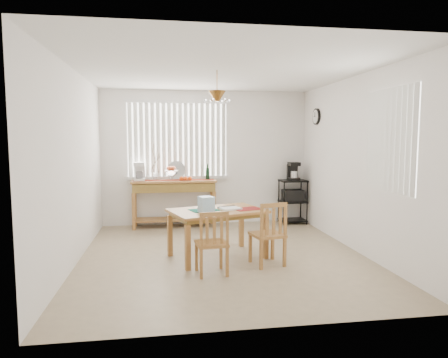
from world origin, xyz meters
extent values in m
cube|color=tan|center=(0.00, 0.00, -0.01)|extent=(4.00, 4.50, 0.01)
cube|color=white|center=(0.00, 2.30, 1.30)|extent=(4.00, 0.10, 2.60)
cube|color=white|center=(0.00, -2.30, 1.30)|extent=(4.00, 0.10, 2.60)
cube|color=white|center=(-2.05, 0.00, 1.30)|extent=(0.10, 4.50, 2.60)
cube|color=white|center=(2.05, 0.00, 1.30)|extent=(0.10, 4.50, 2.60)
cube|color=white|center=(0.00, 0.00, 2.65)|extent=(4.00, 4.50, 0.10)
cube|color=white|center=(-0.55, 2.25, 1.65)|extent=(1.90, 0.01, 1.40)
cube|color=white|center=(-1.45, 2.23, 1.65)|extent=(0.07, 0.03, 1.40)
cube|color=white|center=(-1.34, 2.23, 1.65)|extent=(0.07, 0.03, 1.40)
cube|color=white|center=(-1.24, 2.23, 1.65)|extent=(0.07, 0.03, 1.40)
cube|color=white|center=(-1.13, 2.23, 1.65)|extent=(0.07, 0.03, 1.40)
cube|color=white|center=(-1.03, 2.23, 1.65)|extent=(0.07, 0.03, 1.40)
cube|color=white|center=(-0.92, 2.23, 1.65)|extent=(0.07, 0.03, 1.40)
cube|color=white|center=(-0.81, 2.23, 1.65)|extent=(0.07, 0.03, 1.40)
cube|color=white|center=(-0.71, 2.23, 1.65)|extent=(0.07, 0.03, 1.40)
cube|color=white|center=(-0.60, 2.23, 1.65)|extent=(0.07, 0.03, 1.40)
cube|color=white|center=(-0.50, 2.23, 1.65)|extent=(0.07, 0.03, 1.40)
cube|color=white|center=(-0.39, 2.23, 1.65)|extent=(0.07, 0.03, 1.40)
cube|color=white|center=(-0.29, 2.23, 1.65)|extent=(0.07, 0.03, 1.40)
cube|color=white|center=(-0.18, 2.23, 1.65)|extent=(0.07, 0.03, 1.40)
cube|color=white|center=(-0.08, 2.23, 1.65)|extent=(0.07, 0.03, 1.40)
cube|color=white|center=(0.03, 2.23, 1.65)|extent=(0.07, 0.03, 1.40)
cube|color=white|center=(0.14, 2.23, 1.65)|extent=(0.07, 0.03, 1.40)
cube|color=white|center=(0.24, 2.23, 1.65)|extent=(0.07, 0.03, 1.40)
cube|color=white|center=(0.35, 2.23, 1.65)|extent=(0.07, 0.03, 1.40)
cube|color=white|center=(-0.55, 2.22, 0.92)|extent=(1.98, 0.06, 0.06)
cube|color=white|center=(-0.55, 2.22, 2.38)|extent=(1.98, 0.06, 0.06)
cube|color=white|center=(2.00, -0.90, 1.65)|extent=(0.01, 1.10, 1.30)
cube|color=white|center=(1.99, -1.40, 1.65)|extent=(0.03, 0.07, 1.30)
cube|color=white|center=(1.99, -1.29, 1.65)|extent=(0.03, 0.07, 1.30)
cube|color=white|center=(1.99, -1.18, 1.65)|extent=(0.03, 0.07, 1.30)
cube|color=white|center=(1.99, -1.07, 1.65)|extent=(0.03, 0.07, 1.30)
cube|color=white|center=(1.99, -0.96, 1.65)|extent=(0.03, 0.07, 1.30)
cube|color=white|center=(1.99, -0.85, 1.65)|extent=(0.03, 0.07, 1.30)
cube|color=white|center=(1.99, -0.74, 1.65)|extent=(0.03, 0.07, 1.30)
cube|color=white|center=(1.99, -0.63, 1.65)|extent=(0.03, 0.07, 1.30)
cube|color=white|center=(1.99, -0.52, 1.65)|extent=(0.03, 0.07, 1.30)
cube|color=white|center=(1.99, -0.41, 1.65)|extent=(0.03, 0.07, 1.30)
cylinder|color=black|center=(1.98, 1.55, 2.08)|extent=(0.04, 0.30, 0.30)
cylinder|color=white|center=(1.95, 1.55, 2.08)|extent=(0.01, 0.25, 0.25)
cylinder|color=olive|center=(-0.09, -0.07, 2.43)|extent=(0.01, 0.01, 0.34)
cone|color=olive|center=(-0.09, -0.07, 2.25)|extent=(0.24, 0.24, 0.14)
sphere|color=white|center=(0.07, -0.07, 2.19)|extent=(0.05, 0.05, 0.05)
sphere|color=white|center=(-0.01, 0.07, 2.19)|extent=(0.05, 0.05, 0.05)
sphere|color=white|center=(-0.17, 0.07, 2.19)|extent=(0.05, 0.05, 0.05)
sphere|color=white|center=(-0.25, -0.07, 2.19)|extent=(0.05, 0.05, 0.05)
sphere|color=white|center=(-0.17, -0.20, 2.19)|extent=(0.05, 0.05, 0.05)
sphere|color=white|center=(-0.01, -0.20, 2.19)|extent=(0.05, 0.05, 0.05)
cube|color=#AC753A|center=(-0.64, 2.01, 0.87)|extent=(1.59, 0.45, 0.04)
cube|color=olive|center=(-0.64, 2.01, 0.76)|extent=(1.53, 0.41, 0.16)
cube|color=#AC753A|center=(-1.38, 1.83, 0.34)|extent=(0.06, 0.06, 0.68)
cube|color=#AC753A|center=(0.11, 1.83, 0.34)|extent=(0.06, 0.06, 0.68)
cube|color=#AC753A|center=(-1.38, 2.18, 0.34)|extent=(0.06, 0.06, 0.68)
cube|color=#AC753A|center=(0.11, 2.18, 0.34)|extent=(0.06, 0.06, 0.68)
cube|color=#AC753A|center=(-0.64, 2.01, 0.15)|extent=(1.47, 0.39, 0.03)
cube|color=red|center=(-0.39, 2.01, 0.21)|extent=(0.30, 0.22, 0.10)
cube|color=maroon|center=(-0.64, 2.01, 0.90)|extent=(1.51, 0.25, 0.01)
cube|color=white|center=(-1.27, 2.01, 0.92)|extent=(0.20, 0.24, 0.05)
cube|color=white|center=(-1.27, 2.09, 1.04)|extent=(0.20, 0.08, 0.30)
cube|color=white|center=(-1.27, 1.99, 1.20)|extent=(0.20, 0.22, 0.07)
cylinder|color=white|center=(-1.27, 1.98, 1.01)|extent=(0.13, 0.13, 0.13)
cylinder|color=white|center=(-0.69, 1.99, 0.94)|extent=(0.05, 0.05, 0.10)
cone|color=white|center=(-0.69, 1.99, 1.04)|extent=(0.26, 0.26, 0.09)
sphere|color=red|center=(-0.64, 1.99, 1.12)|extent=(0.08, 0.08, 0.08)
sphere|color=red|center=(-0.66, 2.03, 1.12)|extent=(0.08, 0.08, 0.08)
sphere|color=red|center=(-0.71, 2.03, 1.12)|extent=(0.08, 0.08, 0.08)
sphere|color=red|center=(-0.74, 1.99, 1.12)|extent=(0.08, 0.08, 0.08)
sphere|color=red|center=(-0.71, 1.94, 1.12)|extent=(0.08, 0.08, 0.08)
sphere|color=red|center=(-0.66, 1.94, 1.12)|extent=(0.08, 0.08, 0.08)
sphere|color=#DA450B|center=(-0.50, 1.93, 0.93)|extent=(0.08, 0.08, 0.08)
sphere|color=#DA450B|center=(-0.42, 1.93, 0.93)|extent=(0.08, 0.08, 0.08)
sphere|color=#DA450B|center=(-0.34, 1.93, 0.93)|extent=(0.08, 0.08, 0.08)
cylinder|color=silver|center=(-0.59, 2.19, 1.07)|extent=(0.36, 0.09, 0.35)
cylinder|color=white|center=(-0.98, 2.06, 0.96)|extent=(0.08, 0.08, 0.14)
cylinder|color=#4C3823|center=(-0.98, 2.06, 1.25)|extent=(0.09, 0.04, 0.44)
cylinder|color=#4C3823|center=(-0.98, 2.06, 1.28)|extent=(0.14, 0.06, 0.48)
cylinder|color=#4C3823|center=(-0.98, 2.06, 1.23)|extent=(0.17, 0.08, 0.36)
cylinder|color=#4C3823|center=(-0.98, 2.06, 1.30)|extent=(0.06, 0.03, 0.54)
cylinder|color=#4C3823|center=(-0.98, 2.06, 1.22)|extent=(0.22, 0.10, 0.31)
cylinder|color=black|center=(0.01, 2.06, 1.01)|extent=(0.07, 0.07, 0.23)
cylinder|color=black|center=(0.01, 2.06, 1.16)|extent=(0.03, 0.03, 0.08)
cylinder|color=black|center=(1.47, 1.82, 0.43)|extent=(0.02, 0.02, 0.86)
cylinder|color=black|center=(1.93, 1.82, 0.43)|extent=(0.02, 0.02, 0.86)
cylinder|color=black|center=(1.47, 2.18, 0.43)|extent=(0.02, 0.02, 0.86)
cylinder|color=black|center=(1.93, 2.18, 0.43)|extent=(0.02, 0.02, 0.86)
cube|color=black|center=(1.70, 2.00, 0.85)|extent=(0.51, 0.41, 0.03)
cube|color=black|center=(1.70, 2.00, 0.43)|extent=(0.51, 0.41, 0.03)
cube|color=black|center=(1.70, 2.00, 0.06)|extent=(0.51, 0.41, 0.03)
cube|color=black|center=(1.70, 2.00, 0.56)|extent=(0.39, 0.30, 0.22)
cube|color=black|center=(1.70, 1.98, 0.89)|extent=(0.20, 0.24, 0.05)
cube|color=black|center=(1.70, 2.06, 1.01)|extent=(0.20, 0.08, 0.30)
cube|color=black|center=(1.70, 1.98, 1.18)|extent=(0.20, 0.22, 0.07)
cylinder|color=silver|center=(1.70, 1.97, 0.98)|extent=(0.13, 0.13, 0.13)
cube|color=#AC753A|center=(-0.09, -0.07, 0.66)|extent=(1.46, 1.16, 0.04)
cube|color=olive|center=(-0.09, -0.07, 0.62)|extent=(1.34, 1.05, 0.05)
cube|color=#AC753A|center=(-0.54, -0.58, 0.29)|extent=(0.08, 0.08, 0.59)
cube|color=#AC753A|center=(0.57, -0.23, 0.29)|extent=(0.08, 0.08, 0.59)
cube|color=#AC753A|center=(-0.75, 0.10, 0.29)|extent=(0.08, 0.08, 0.59)
cube|color=#AC753A|center=(0.36, 0.45, 0.29)|extent=(0.08, 0.08, 0.59)
cube|color=#136D56|center=(-0.28, -0.08, 0.68)|extent=(0.45, 0.37, 0.01)
cube|color=maroon|center=(0.34, -0.07, 0.68)|extent=(0.45, 0.37, 0.01)
cube|color=white|center=(0.10, -0.05, 0.69)|extent=(0.33, 0.29, 0.02)
cube|color=black|center=(0.06, 0.06, 0.69)|extent=(0.27, 0.11, 0.03)
cube|color=#9AC3E0|center=(-0.26, -0.26, 0.79)|extent=(0.23, 0.23, 0.22)
cube|color=#AC753A|center=(-0.25, -0.75, 0.38)|extent=(0.41, 0.41, 0.04)
cube|color=#AC753A|center=(-0.11, -0.57, 0.18)|extent=(0.04, 0.04, 0.36)
cube|color=#AC753A|center=(-0.43, -0.60, 0.18)|extent=(0.04, 0.04, 0.36)
cube|color=#AC753A|center=(-0.08, -0.89, 0.18)|extent=(0.04, 0.04, 0.36)
cube|color=#AC753A|center=(-0.40, -0.92, 0.18)|extent=(0.04, 0.04, 0.36)
cube|color=#AC753A|center=(-0.08, -0.90, 0.60)|extent=(0.03, 0.03, 0.41)
cube|color=#AC753A|center=(-0.40, -0.93, 0.60)|extent=(0.03, 0.03, 0.41)
cube|color=#AC753A|center=(-0.24, -0.92, 0.78)|extent=(0.34, 0.06, 0.05)
cube|color=#AC753A|center=(-0.15, -0.91, 0.58)|extent=(0.04, 0.02, 0.33)
cube|color=#AC753A|center=(-0.24, -0.92, 0.58)|extent=(0.04, 0.02, 0.33)
cube|color=#AC753A|center=(-0.33, -0.92, 0.58)|extent=(0.04, 0.02, 0.33)
cube|color=#AC753A|center=(0.52, -0.49, 0.40)|extent=(0.47, 0.47, 0.04)
cube|color=#AC753A|center=(0.65, -0.29, 0.19)|extent=(0.04, 0.04, 0.39)
cube|color=#AC753A|center=(0.32, -0.36, 0.19)|extent=(0.04, 0.04, 0.39)
cube|color=#AC753A|center=(0.72, -0.62, 0.19)|extent=(0.04, 0.04, 0.39)
cube|color=#AC753A|center=(0.39, -0.69, 0.19)|extent=(0.04, 0.04, 0.39)
cube|color=#AC753A|center=(0.72, -0.63, 0.64)|extent=(0.04, 0.04, 0.43)
cube|color=#AC753A|center=(0.39, -0.70, 0.64)|extent=(0.04, 0.04, 0.43)
cube|color=#AC753A|center=(0.56, -0.67, 0.83)|extent=(0.36, 0.10, 0.06)
cube|color=#AC753A|center=(0.65, -0.65, 0.62)|extent=(0.04, 0.03, 0.35)
cube|color=#AC753A|center=(0.56, -0.67, 0.62)|extent=(0.04, 0.03, 0.35)
cube|color=#AC753A|center=(0.47, -0.69, 0.62)|extent=(0.04, 0.03, 0.35)
camera|label=1|loc=(-0.82, -5.54, 1.67)|focal=32.00mm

